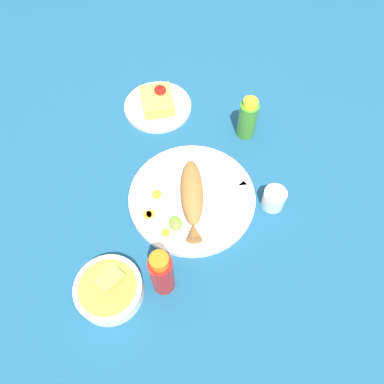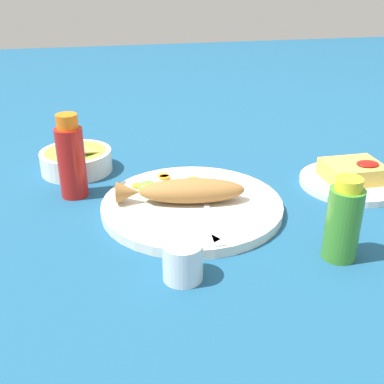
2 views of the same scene
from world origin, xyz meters
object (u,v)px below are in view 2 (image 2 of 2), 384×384
(hot_sauce_bottle_green, at_px, (343,221))
(hot_sauce_bottle_red, at_px, (71,159))
(salt_cup, at_px, (183,263))
(fork_far, at_px, (184,224))
(main_plate, at_px, (192,206))
(side_plate_fries, at_px, (351,182))
(fried_fish, at_px, (184,191))
(fork_near, at_px, (212,222))
(guacamole_bowl, at_px, (76,160))

(hot_sauce_bottle_green, bearing_deg, hot_sauce_bottle_red, 142.33)
(salt_cup, bearing_deg, fork_far, 78.19)
(main_plate, bearing_deg, side_plate_fries, 6.32)
(fork_far, height_order, side_plate_fries, fork_far)
(fried_fish, bearing_deg, hot_sauce_bottle_red, 160.49)
(fried_fish, distance_m, fork_far, 0.09)
(fork_near, relative_size, fork_far, 1.12)
(hot_sauce_bottle_red, height_order, guacamole_bowl, hot_sauce_bottle_red)
(fork_far, bearing_deg, guacamole_bowl, 177.62)
(main_plate, bearing_deg, hot_sauce_bottle_red, 152.45)
(fork_far, xyz_separation_m, hot_sauce_bottle_red, (-0.18, 0.20, 0.06))
(fried_fish, bearing_deg, hot_sauce_bottle_green, -35.59)
(fork_near, bearing_deg, hot_sauce_bottle_red, -126.12)
(side_plate_fries, height_order, guacamole_bowl, guacamole_bowl)
(fork_far, bearing_deg, salt_cup, -43.20)
(hot_sauce_bottle_green, distance_m, salt_cup, 0.26)
(hot_sauce_bottle_red, bearing_deg, salt_cup, -63.85)
(main_plate, relative_size, fried_fish, 1.40)
(main_plate, distance_m, hot_sauce_bottle_red, 0.25)
(guacamole_bowl, bearing_deg, fried_fish, -50.09)
(salt_cup, distance_m, side_plate_fries, 0.48)
(fork_near, bearing_deg, fork_far, -87.47)
(main_plate, distance_m, hot_sauce_bottle_green, 0.29)
(hot_sauce_bottle_red, xyz_separation_m, side_plate_fries, (0.57, -0.07, -0.07))
(main_plate, distance_m, side_plate_fries, 0.35)
(main_plate, distance_m, salt_cup, 0.22)
(hot_sauce_bottle_green, distance_m, side_plate_fries, 0.29)
(main_plate, height_order, guacamole_bowl, guacamole_bowl)
(salt_cup, bearing_deg, hot_sauce_bottle_red, 116.15)
(salt_cup, xyz_separation_m, guacamole_bowl, (-0.15, 0.45, 0.00))
(fried_fish, bearing_deg, main_plate, -0.00)
(fried_fish, relative_size, fork_far, 1.48)
(fork_far, xyz_separation_m, guacamole_bowl, (-0.18, 0.32, 0.01))
(fork_far, xyz_separation_m, side_plate_fries, (0.38, 0.12, -0.01))
(fork_far, bearing_deg, side_plate_fries, 76.45)
(fried_fish, distance_m, fork_near, 0.10)
(hot_sauce_bottle_red, xyz_separation_m, hot_sauce_bottle_green, (0.41, -0.32, -0.01))
(fork_near, bearing_deg, guacamole_bowl, -140.52)
(fork_near, distance_m, hot_sauce_bottle_green, 0.22)
(main_plate, distance_m, fork_far, 0.09)
(fork_far, relative_size, hot_sauce_bottle_green, 1.20)
(hot_sauce_bottle_red, height_order, side_plate_fries, hot_sauce_bottle_red)
(main_plate, bearing_deg, salt_cup, -105.75)
(hot_sauce_bottle_green, height_order, guacamole_bowl, hot_sauce_bottle_green)
(guacamole_bowl, bearing_deg, salt_cup, -71.07)
(hot_sauce_bottle_green, bearing_deg, salt_cup, -179.11)
(fried_fish, relative_size, guacamole_bowl, 1.55)
(fried_fish, relative_size, hot_sauce_bottle_red, 1.45)
(fork_far, height_order, hot_sauce_bottle_red, hot_sauce_bottle_red)
(hot_sauce_bottle_green, relative_size, guacamole_bowl, 0.87)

